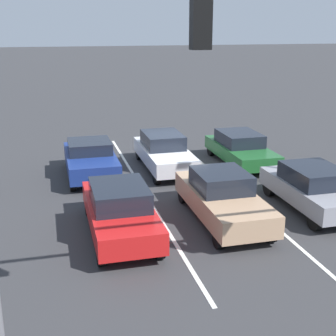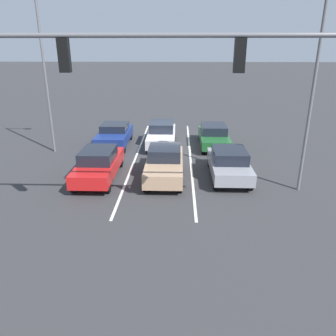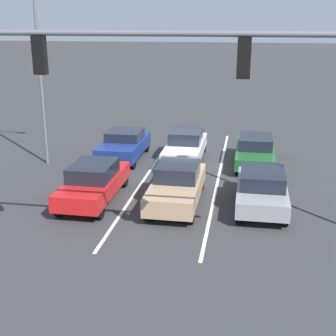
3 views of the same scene
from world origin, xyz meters
name	(u,v)px [view 2 (image 2 of 3)]	position (x,y,z in m)	size (l,w,h in m)	color
ground_plane	(165,147)	(0.00, 0.00, 0.00)	(240.00, 240.00, 0.00)	#333335
lane_stripe_left_divider	(190,156)	(-1.64, 1.94, 0.01)	(0.12, 15.87, 0.01)	silver
lane_stripe_center_divider	(136,156)	(1.64, 1.94, 0.01)	(0.12, 15.87, 0.01)	silver
car_tan_midlane_front	(165,163)	(-0.24, 5.31, 0.76)	(1.81, 4.69, 1.56)	tan
car_gray_leftlane_front	(229,163)	(-3.48, 5.21, 0.77)	(1.85, 4.25, 1.48)	gray
car_red_rightlane_front	(99,164)	(3.05, 5.57, 0.78)	(1.79, 4.62, 1.53)	red
car_silver_midlane_second	(162,134)	(0.22, -0.48, 0.77)	(1.76, 4.71, 1.53)	silver
car_darkgreen_leftlane_second	(214,135)	(-3.25, -0.36, 0.72)	(1.83, 4.51, 1.40)	#1E5928
car_navy_rightlane_second	(115,135)	(3.35, -0.22, 0.75)	(1.92, 4.25, 1.45)	navy
traffic_signal_gantry	(68,85)	(2.42, 10.86, 5.20)	(11.87, 0.37, 7.01)	slate
street_lamp_right_shoulder	(48,67)	(6.75, 1.21, 5.15)	(2.02, 0.24, 9.02)	slate
street_lamp_left_shoulder	(309,85)	(-6.34, 6.67, 4.77)	(1.91, 0.24, 8.31)	slate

